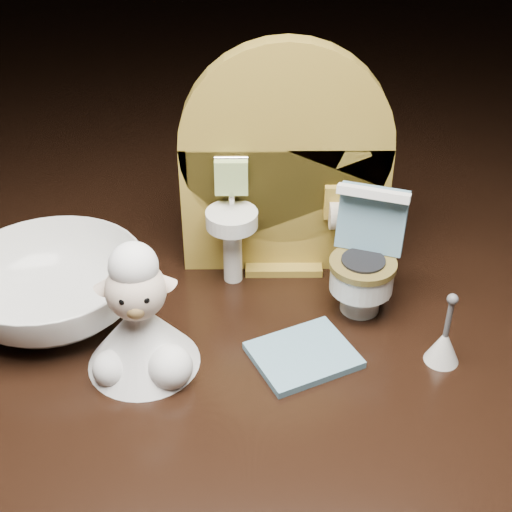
{
  "coord_description": "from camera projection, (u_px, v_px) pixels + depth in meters",
  "views": [
    {
      "loc": [
        -0.02,
        -0.33,
        0.27
      ],
      "look_at": [
        -0.02,
        0.01,
        0.05
      ],
      "focal_mm": 50.0,
      "sensor_mm": 36.0,
      "label": 1
    }
  ],
  "objects": [
    {
      "name": "backdrop_panel",
      "position": [
        284.0,
        176.0,
        0.44
      ],
      "size": [
        0.13,
        0.05,
        0.15
      ],
      "color": "olive",
      "rests_on": "ground"
    },
    {
      "name": "toy_toilet",
      "position": [
        366.0,
        264.0,
        0.43
      ],
      "size": [
        0.05,
        0.05,
        0.08
      ],
      "rotation": [
        0.0,
        0.0,
        -0.33
      ],
      "color": "white",
      "rests_on": "ground"
    },
    {
      "name": "toilet_brush",
      "position": [
        444.0,
        344.0,
        0.39
      ],
      "size": [
        0.02,
        0.02,
        0.05
      ],
      "color": "white",
      "rests_on": "ground"
    },
    {
      "name": "ceramic_bowl",
      "position": [
        52.0,
        288.0,
        0.42
      ],
      "size": [
        0.14,
        0.14,
        0.03
      ],
      "primitive_type": "imported",
      "rotation": [
        0.0,
        0.0,
        0.33
      ],
      "color": "white",
      "rests_on": "ground"
    },
    {
      "name": "plush_lamb",
      "position": [
        141.0,
        326.0,
        0.38
      ],
      "size": [
        0.06,
        0.06,
        0.08
      ],
      "rotation": [
        0.0,
        0.0,
        0.1
      ],
      "color": "white",
      "rests_on": "ground"
    },
    {
      "name": "bath_mat",
      "position": [
        303.0,
        355.0,
        0.4
      ],
      "size": [
        0.07,
        0.06,
        0.0
      ],
      "primitive_type": "cube",
      "rotation": [
        0.0,
        0.0,
        0.45
      ],
      "color": "#6290A7",
      "rests_on": "ground"
    }
  ]
}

